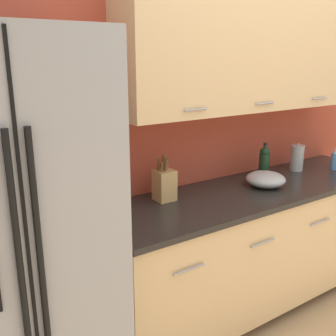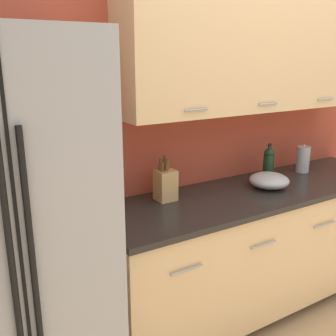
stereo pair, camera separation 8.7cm
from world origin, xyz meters
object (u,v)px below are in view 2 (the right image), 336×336
at_px(wine_bottle, 269,163).
at_px(mixing_bowl, 269,180).
at_px(refrigerator, 6,248).
at_px(knife_block, 165,184).
at_px(steel_canister, 303,159).

bearing_deg(wine_bottle, mixing_bowl, -132.66).
xyz_separation_m(wine_bottle, mixing_bowl, (-0.13, -0.14, -0.07)).
distance_m(refrigerator, wine_bottle, 1.84).
xyz_separation_m(knife_block, steel_canister, (1.22, -0.02, -0.00)).
distance_m(wine_bottle, mixing_bowl, 0.21).
bearing_deg(wine_bottle, knife_block, 178.71).
bearing_deg(refrigerator, mixing_bowl, 2.05).
xyz_separation_m(steel_canister, mixing_bowl, (-0.50, -0.15, -0.05)).
bearing_deg(knife_block, refrigerator, -167.04).
relative_size(refrigerator, wine_bottle, 7.15).
height_order(refrigerator, steel_canister, refrigerator).
bearing_deg(steel_canister, refrigerator, -174.63).
bearing_deg(knife_block, steel_canister, -0.83).
bearing_deg(refrigerator, wine_bottle, 6.40).
xyz_separation_m(knife_block, mixing_bowl, (0.72, -0.16, -0.05)).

